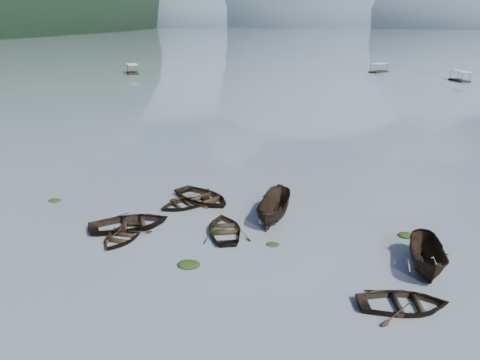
% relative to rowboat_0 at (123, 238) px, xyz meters
% --- Properties ---
extents(ground_plane, '(2400.00, 2400.00, 0.00)m').
position_rel_rowboat_0_xyz_m(ground_plane, '(5.98, -5.39, 0.00)').
color(ground_plane, slate).
extents(haze_mtn_a, '(520.00, 520.00, 280.00)m').
position_rel_rowboat_0_xyz_m(haze_mtn_a, '(-254.02, 894.61, 0.00)').
color(haze_mtn_a, '#475666').
rests_on(haze_mtn_a, ground).
extents(haze_mtn_b, '(520.00, 520.00, 340.00)m').
position_rel_rowboat_0_xyz_m(haze_mtn_b, '(-54.02, 894.61, 0.00)').
color(haze_mtn_b, '#475666').
rests_on(haze_mtn_b, ground).
extents(haze_mtn_c, '(520.00, 520.00, 260.00)m').
position_rel_rowboat_0_xyz_m(haze_mtn_c, '(145.98, 894.61, 0.00)').
color(haze_mtn_c, '#475666').
rests_on(haze_mtn_c, ground).
extents(rowboat_0, '(3.04, 4.09, 0.81)m').
position_rel_rowboat_0_xyz_m(rowboat_0, '(0.00, 0.00, 0.00)').
color(rowboat_0, black).
rests_on(rowboat_0, ground).
extents(rowboat_1, '(6.22, 5.75, 1.05)m').
position_rel_rowboat_0_xyz_m(rowboat_1, '(-0.20, 1.48, 0.00)').
color(rowboat_1, black).
rests_on(rowboat_1, ground).
extents(rowboat_3, '(4.35, 5.09, 0.89)m').
position_rel_rowboat_0_xyz_m(rowboat_3, '(5.98, 2.10, 0.00)').
color(rowboat_3, black).
rests_on(rowboat_3, ground).
extents(rowboat_4, '(4.80, 3.83, 0.89)m').
position_rel_rowboat_0_xyz_m(rowboat_4, '(16.08, -4.06, 0.00)').
color(rowboat_4, black).
rests_on(rowboat_4, ground).
extents(rowboat_5, '(1.86, 4.76, 1.83)m').
position_rel_rowboat_0_xyz_m(rowboat_5, '(17.68, -0.13, 0.00)').
color(rowboat_5, black).
rests_on(rowboat_5, ground).
extents(rowboat_6, '(6.17, 5.71, 1.04)m').
position_rel_rowboat_0_xyz_m(rowboat_6, '(3.05, 7.00, 0.00)').
color(rowboat_6, black).
rests_on(rowboat_6, ground).
extents(rowboat_7, '(4.74, 4.77, 0.81)m').
position_rel_rowboat_0_xyz_m(rowboat_7, '(2.11, 5.75, 0.00)').
color(rowboat_7, black).
rests_on(rowboat_7, ground).
extents(rowboat_8, '(2.26, 5.09, 1.91)m').
position_rel_rowboat_0_xyz_m(rowboat_8, '(8.64, 4.81, 0.00)').
color(rowboat_8, black).
rests_on(rowboat_8, ground).
extents(weed_clump_1, '(1.04, 0.83, 0.23)m').
position_rel_rowboat_0_xyz_m(weed_clump_1, '(5.74, 2.10, 0.00)').
color(weed_clump_1, black).
rests_on(weed_clump_1, ground).
extents(weed_clump_2, '(1.29, 1.03, 0.28)m').
position_rel_rowboat_0_xyz_m(weed_clump_2, '(5.04, -2.37, 0.00)').
color(weed_clump_2, black).
rests_on(weed_clump_2, ground).
extents(weed_clump_3, '(0.80, 0.68, 0.18)m').
position_rel_rowboat_0_xyz_m(weed_clump_3, '(9.18, 1.07, 0.00)').
color(weed_clump_3, black).
rests_on(weed_clump_3, ground).
extents(weed_clump_4, '(1.19, 0.94, 0.25)m').
position_rel_rowboat_0_xyz_m(weed_clump_4, '(17.97, 0.11, 0.00)').
color(weed_clump_4, black).
rests_on(weed_clump_4, ground).
extents(weed_clump_5, '(0.97, 0.79, 0.21)m').
position_rel_rowboat_0_xyz_m(weed_clump_5, '(-7.70, 4.70, 0.00)').
color(weed_clump_5, black).
rests_on(weed_clump_5, ground).
extents(weed_clump_6, '(1.00, 0.83, 0.21)m').
position_rel_rowboat_0_xyz_m(weed_clump_6, '(5.41, 2.26, 0.00)').
color(weed_clump_6, black).
rests_on(weed_clump_6, ground).
extents(weed_clump_7, '(1.13, 0.91, 0.25)m').
position_rel_rowboat_0_xyz_m(weed_clump_7, '(17.17, 3.97, 0.00)').
color(weed_clump_7, black).
rests_on(weed_clump_7, ground).
extents(pontoon_left, '(4.97, 6.21, 2.21)m').
position_rel_rowboat_0_xyz_m(pontoon_left, '(-37.55, 84.35, 0.00)').
color(pontoon_left, black).
rests_on(pontoon_left, ground).
extents(pontoon_centre, '(5.13, 5.77, 2.11)m').
position_rel_rowboat_0_xyz_m(pontoon_centre, '(21.43, 100.70, 0.00)').
color(pontoon_centre, black).
rests_on(pontoon_centre, ground).
extents(pontoon_right, '(3.73, 5.72, 2.03)m').
position_rel_rowboat_0_xyz_m(pontoon_right, '(37.43, 86.23, 0.00)').
color(pontoon_right, black).
rests_on(pontoon_right, ground).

